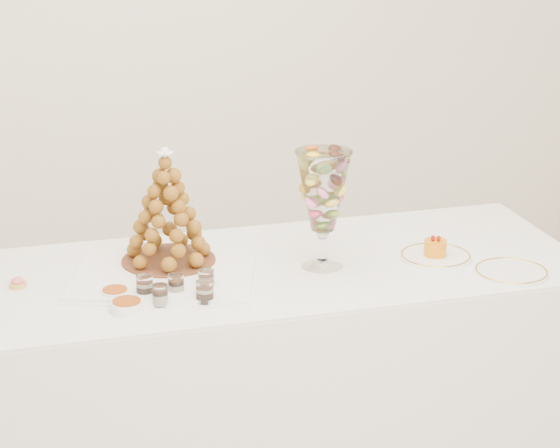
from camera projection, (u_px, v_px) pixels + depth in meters
name	position (u px, v px, depth m)	size (l,w,h in m)	color
buffet_table	(273.00, 373.00, 3.72)	(2.09, 0.91, 0.78)	white
lace_tray	(164.00, 276.00, 3.49)	(0.57, 0.43, 0.02)	white
macaron_vase	(323.00, 192.00, 3.52)	(0.18, 0.18, 0.39)	white
cake_plate	(436.00, 256.00, 3.67)	(0.24, 0.24, 0.01)	white
spare_plate	(511.00, 272.00, 3.54)	(0.24, 0.24, 0.01)	white
pink_tart	(18.00, 283.00, 3.42)	(0.05, 0.05, 0.03)	tan
verrine_a	(145.00, 287.00, 3.34)	(0.05, 0.05, 0.07)	white
verrine_b	(176.00, 285.00, 3.35)	(0.05, 0.05, 0.07)	white
verrine_c	(206.00, 280.00, 3.39)	(0.05, 0.05, 0.07)	white
verrine_d	(160.00, 295.00, 3.28)	(0.05, 0.05, 0.07)	white
verrine_e	(205.00, 293.00, 3.29)	(0.05, 0.05, 0.07)	white
ramekin_back	(115.00, 294.00, 3.34)	(0.09, 0.09, 0.03)	white
ramekin_front	(127.00, 306.00, 3.25)	(0.10, 0.10, 0.03)	white
croquembouche	(167.00, 207.00, 3.53)	(0.32, 0.32, 0.39)	brown
mousse_cake	(435.00, 247.00, 3.65)	(0.08, 0.08, 0.07)	orange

